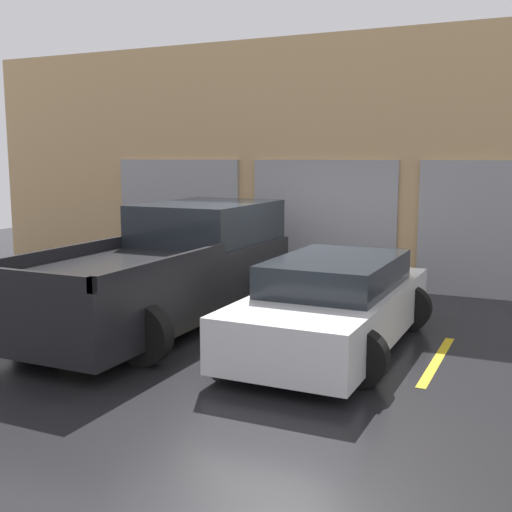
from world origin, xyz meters
TOP-DOWN VIEW (x-y plane):
  - ground_plane at (0.00, 0.00)m, footprint 28.00×28.00m
  - shophouse_building at (-0.01, 3.29)m, footprint 17.36×0.68m
  - pickup_truck at (-1.39, -0.83)m, footprint 2.54×5.56m
  - sedan_white at (1.39, -1.13)m, footprint 2.16×4.27m
  - parking_stripe_far_left at (-2.79, -1.16)m, footprint 0.12×2.20m
  - parking_stripe_left at (0.00, -1.16)m, footprint 0.12×2.20m
  - parking_stripe_centre at (2.79, -1.16)m, footprint 0.12×2.20m

SIDE VIEW (x-z plane):
  - ground_plane at x=0.00m, z-range 0.00..0.00m
  - parking_stripe_far_left at x=-2.79m, z-range 0.00..0.01m
  - parking_stripe_left at x=0.00m, z-range 0.00..0.01m
  - parking_stripe_centre at x=2.79m, z-range 0.00..0.01m
  - sedan_white at x=1.39m, z-range -0.02..1.21m
  - pickup_truck at x=-1.39m, z-range -0.06..1.74m
  - shophouse_building at x=-0.01m, z-range -0.04..4.92m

